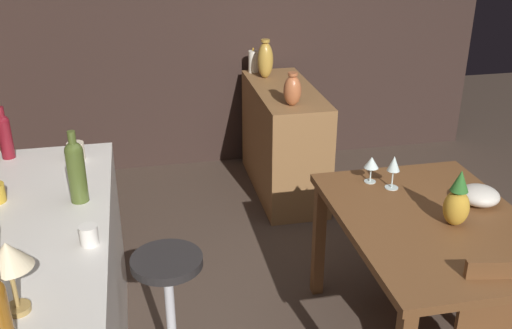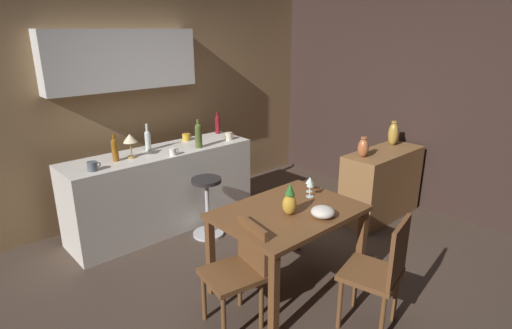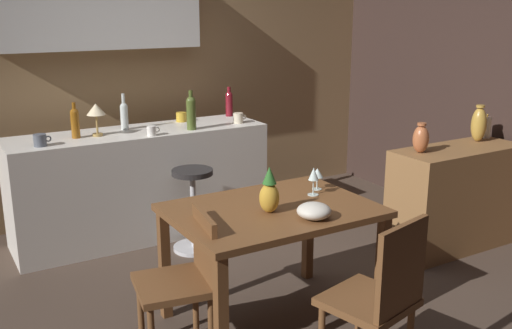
% 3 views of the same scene
% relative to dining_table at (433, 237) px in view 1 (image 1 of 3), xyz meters
% --- Properties ---
extents(wall_side_right, '(0.10, 4.40, 2.60)m').
position_rel_dining_table_xyz_m(wall_side_right, '(2.56, 0.61, 0.65)').
color(wall_side_right, '#33231E').
rests_on(wall_side_right, ground_plane).
extents(dining_table, '(1.18, 0.86, 0.74)m').
position_rel_dining_table_xyz_m(dining_table, '(0.00, 0.00, 0.00)').
color(dining_table, brown).
rests_on(dining_table, ground_plane).
extents(sideboard_cabinet, '(1.10, 0.44, 0.82)m').
position_rel_dining_table_xyz_m(sideboard_cabinet, '(1.87, 0.24, -0.24)').
color(sideboard_cabinet, olive).
rests_on(sideboard_cabinet, ground_plane).
extents(bar_stool, '(0.34, 0.34, 0.66)m').
position_rel_dining_table_xyz_m(bar_stool, '(0.05, 1.24, -0.29)').
color(bar_stool, '#262323').
rests_on(bar_stool, ground_plane).
extents(wine_glass_left, '(0.07, 0.07, 0.18)m').
position_rel_dining_table_xyz_m(wine_glass_left, '(0.35, 0.07, 0.22)').
color(wine_glass_left, silver).
rests_on(wine_glass_left, dining_table).
extents(wine_glass_right, '(0.08, 0.08, 0.14)m').
position_rel_dining_table_xyz_m(wine_glass_right, '(0.44, 0.15, 0.20)').
color(wine_glass_right, silver).
rests_on(wine_glass_right, dining_table).
extents(pineapple_centerpiece, '(0.12, 0.12, 0.27)m').
position_rel_dining_table_xyz_m(pineapple_centerpiece, '(-0.06, -0.06, 0.21)').
color(pineapple_centerpiece, gold).
rests_on(pineapple_centerpiece, dining_table).
extents(fruit_bowl, '(0.19, 0.19, 0.09)m').
position_rel_dining_table_xyz_m(fruit_bowl, '(0.10, -0.28, 0.14)').
color(fruit_bowl, beige).
rests_on(fruit_bowl, dining_table).
extents(wine_bottle_olive, '(0.08, 0.08, 0.32)m').
position_rel_dining_table_xyz_m(wine_bottle_olive, '(0.21, 1.59, 0.41)').
color(wine_bottle_olive, '#475623').
rests_on(wine_bottle_olive, kitchen_counter).
extents(wine_bottle_ruby, '(0.07, 0.07, 0.27)m').
position_rel_dining_table_xyz_m(wine_bottle_ruby, '(0.77, 1.97, 0.38)').
color(wine_bottle_ruby, maroon).
rests_on(wine_bottle_ruby, kitchen_counter).
extents(cup_cream, '(0.12, 0.08, 0.09)m').
position_rel_dining_table_xyz_m(cup_cream, '(0.68, 1.63, 0.30)').
color(cup_cream, beige).
rests_on(cup_cream, kitchen_counter).
extents(cup_white, '(0.11, 0.07, 0.08)m').
position_rel_dining_table_xyz_m(cup_white, '(-0.16, 1.53, 0.29)').
color(cup_white, white).
rests_on(cup_white, kitchen_counter).
extents(counter_lamp, '(0.15, 0.15, 0.26)m').
position_rel_dining_table_xyz_m(counter_lamp, '(-0.53, 1.74, 0.45)').
color(counter_lamp, '#A58447').
rests_on(counter_lamp, kitchen_counter).
extents(pillar_candle_tall, '(0.08, 0.08, 0.20)m').
position_rel_dining_table_xyz_m(pillar_candle_tall, '(2.35, 0.38, 0.26)').
color(pillar_candle_tall, white).
rests_on(pillar_candle_tall, sideboard_cabinet).
extents(vase_copper, '(0.12, 0.12, 0.23)m').
position_rel_dining_table_xyz_m(vase_copper, '(1.49, 0.29, 0.28)').
color(vase_copper, '#B26038').
rests_on(vase_copper, sideboard_cabinet).
extents(vase_brass, '(0.12, 0.12, 0.30)m').
position_rel_dining_table_xyz_m(vase_brass, '(2.17, 0.33, 0.32)').
color(vase_brass, '#B78C38').
rests_on(vase_brass, sideboard_cabinet).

